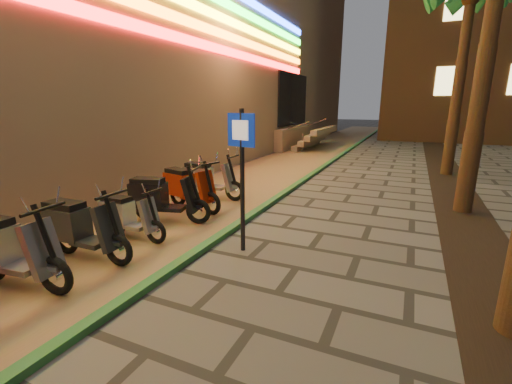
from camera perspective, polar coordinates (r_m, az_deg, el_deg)
The scene contains 12 objects.
ground at distance 4.14m, azimuth -17.70°, elevation -24.17°, with size 120.00×120.00×0.00m, color #474442.
parking_strip at distance 13.50m, azimuth 2.64°, elevation 3.58°, with size 3.40×60.00×0.01m, color #8C7251.
green_curb at distance 12.97m, azimuth 9.64°, elevation 3.14°, with size 0.18×60.00×0.10m, color #286C34.
planting_strip at distance 7.85m, azimuth 32.59°, elevation -6.76°, with size 1.20×40.00×0.02m, color black.
mall_building at distance 22.20m, azimuth -33.48°, elevation 25.08°, with size 24.23×44.00×15.00m.
pedestrian_sign at distance 5.77m, azimuth -2.38°, elevation 5.07°, with size 0.54×0.14×2.47m.
scooter_5 at distance 6.03m, azimuth -36.30°, elevation -7.67°, with size 1.83×0.69×1.29m.
scooter_6 at distance 6.48m, azimuth -27.48°, elevation -5.23°, with size 1.76×0.62×1.25m.
scooter_7 at distance 7.08m, azimuth -20.81°, elevation -3.65°, with size 1.49×0.52×1.06m.
scooter_8 at distance 7.79m, azimuth -15.63°, elevation -0.89°, with size 1.81×0.88×1.28m.
scooter_9 at distance 8.64m, azimuth -11.49°, elevation 0.84°, with size 1.80×0.86×1.27m.
scooter_10 at distance 9.56m, azimuth -8.20°, elevation 2.23°, with size 1.78×0.62×1.26m.
Camera 1 is at (2.31, -2.32, 2.54)m, focal length 24.00 mm.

